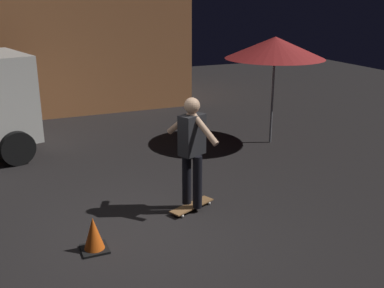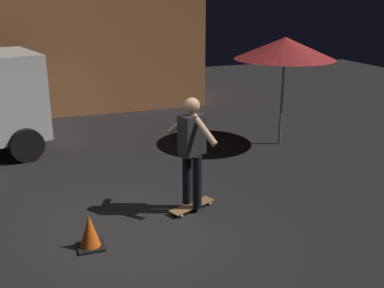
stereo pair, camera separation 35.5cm
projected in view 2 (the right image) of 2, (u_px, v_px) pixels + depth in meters
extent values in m
plane|color=black|center=(136.00, 232.00, 6.36)|extent=(28.00, 28.00, 0.00)
cube|color=#C67A47|center=(22.00, 46.00, 13.34)|extent=(9.85, 4.10, 3.40)
cylinder|color=black|center=(27.00, 145.00, 8.97)|extent=(0.69, 0.38, 0.66)
cylinder|color=black|center=(3.00, 123.00, 10.53)|extent=(0.69, 0.38, 0.66)
cylinder|color=slate|center=(282.00, 95.00, 9.79)|extent=(0.05, 0.05, 2.20)
cone|color=#A52626|center=(285.00, 48.00, 9.49)|extent=(2.10, 2.10, 0.45)
cube|color=olive|center=(192.00, 206.00, 7.01)|extent=(0.79, 0.50, 0.02)
sphere|color=silver|center=(202.00, 200.00, 7.27)|extent=(0.05, 0.05, 0.05)
sphere|color=silver|center=(210.00, 204.00, 7.16)|extent=(0.05, 0.05, 0.05)
sphere|color=silver|center=(174.00, 212.00, 6.88)|extent=(0.05, 0.05, 0.05)
sphere|color=silver|center=(181.00, 216.00, 6.76)|extent=(0.05, 0.05, 0.05)
cylinder|color=black|center=(187.00, 178.00, 6.95)|extent=(0.14, 0.14, 0.82)
cylinder|color=black|center=(197.00, 182.00, 6.80)|extent=(0.14, 0.14, 0.82)
cube|color=#262628|center=(192.00, 135.00, 6.66)|extent=(0.44, 0.36, 0.60)
sphere|color=tan|center=(192.00, 106.00, 6.52)|extent=(0.23, 0.23, 0.23)
cylinder|color=tan|center=(182.00, 122.00, 6.76)|extent=(0.30, 0.53, 0.46)
cylinder|color=tan|center=(203.00, 128.00, 6.46)|extent=(0.30, 0.53, 0.46)
cube|color=black|center=(91.00, 246.00, 5.96)|extent=(0.34, 0.34, 0.03)
cone|color=#EA5914|center=(90.00, 231.00, 5.90)|extent=(0.28, 0.28, 0.46)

